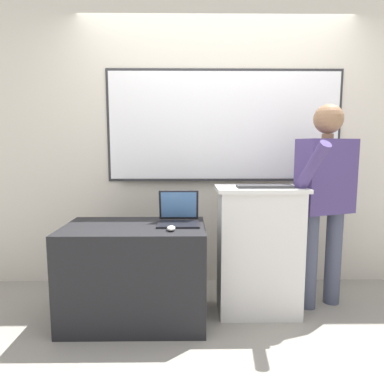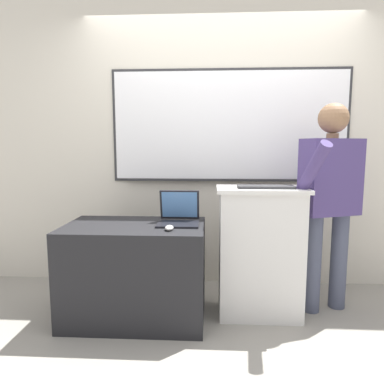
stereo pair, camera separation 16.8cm
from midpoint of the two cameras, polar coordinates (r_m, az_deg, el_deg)
ground_plane at (r=2.51m, az=7.26°, el=-24.05°), size 30.00×30.00×0.00m
back_wall at (r=3.30m, az=6.27°, el=8.43°), size 6.40×0.17×2.72m
lectern_podium at (r=2.76m, az=12.98°, el=-9.65°), size 0.68×0.41×1.01m
side_desk at (r=2.71m, az=-7.61°, el=-13.01°), size 1.05×0.63×0.73m
person_presenter at (r=2.91m, az=23.54°, el=-0.11°), size 0.62×0.64×1.64m
laptop at (r=2.62m, az=-0.37°, el=-3.70°), size 0.31×0.29×0.25m
wireless_keyboard at (r=2.61m, az=13.98°, el=0.83°), size 0.41×0.15×0.02m
computer_mouse_by_laptop at (r=2.41m, az=-1.81°, el=-6.00°), size 0.06×0.10×0.03m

